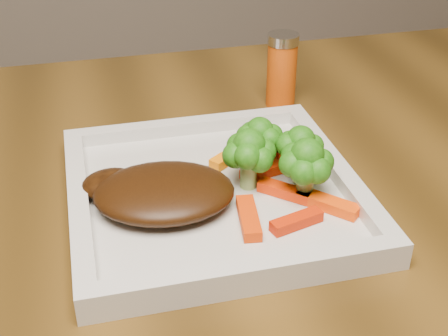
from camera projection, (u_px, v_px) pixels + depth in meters
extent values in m
cube|color=silver|center=(214.00, 197.00, 0.60)|extent=(0.27, 0.27, 0.01)
ellipsoid|color=#351B08|center=(164.00, 192.00, 0.57)|extent=(0.14, 0.12, 0.03)
cube|color=red|center=(296.00, 221.00, 0.55)|extent=(0.05, 0.03, 0.01)
cube|color=#FF4504|center=(328.00, 203.00, 0.57)|extent=(0.05, 0.05, 0.01)
cube|color=red|center=(249.00, 218.00, 0.55)|extent=(0.02, 0.06, 0.01)
cube|color=#FF6D04|center=(297.00, 152.00, 0.65)|extent=(0.06, 0.02, 0.01)
cube|color=orange|center=(230.00, 156.00, 0.64)|extent=(0.05, 0.04, 0.01)
cube|color=#F83304|center=(285.00, 191.00, 0.59)|extent=(0.05, 0.05, 0.01)
cube|color=red|center=(264.00, 171.00, 0.62)|extent=(0.05, 0.03, 0.01)
cylinder|color=#C6490B|center=(282.00, 70.00, 0.76)|extent=(0.04, 0.04, 0.09)
cube|color=red|center=(295.00, 149.00, 0.65)|extent=(0.05, 0.03, 0.01)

